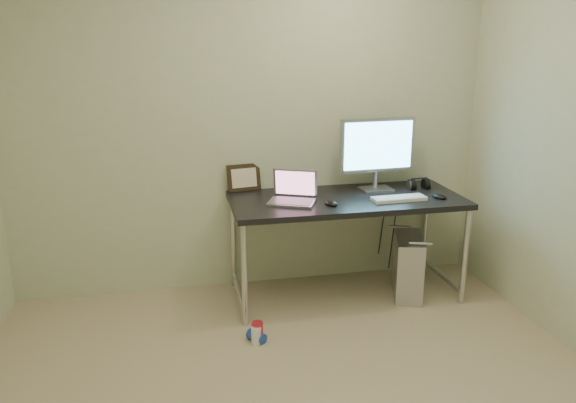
# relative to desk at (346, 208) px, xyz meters

# --- Properties ---
(wall_back) EXTENTS (3.50, 0.02, 2.50)m
(wall_back) POSITION_rel_desk_xyz_m (-0.62, 0.36, 0.58)
(wall_back) COLOR beige
(wall_back) RESTS_ON ground
(desk) EXTENTS (1.65, 0.72, 0.75)m
(desk) POSITION_rel_desk_xyz_m (0.00, 0.00, 0.00)
(desk) COLOR black
(desk) RESTS_ON ground
(tower_computer) EXTENTS (0.32, 0.47, 0.48)m
(tower_computer) POSITION_rel_desk_xyz_m (0.46, -0.10, -0.45)
(tower_computer) COLOR #B7B8BC
(tower_computer) RESTS_ON ground
(cable_a) EXTENTS (0.01, 0.16, 0.69)m
(cable_a) POSITION_rel_desk_xyz_m (0.41, 0.31, -0.27)
(cable_a) COLOR black
(cable_a) RESTS_ON ground
(cable_b) EXTENTS (0.02, 0.11, 0.71)m
(cable_b) POSITION_rel_desk_xyz_m (0.50, 0.29, -0.29)
(cable_b) COLOR black
(cable_b) RESTS_ON ground
(can_red) EXTENTS (0.08, 0.08, 0.13)m
(can_red) POSITION_rel_desk_xyz_m (-0.74, -0.54, -0.61)
(can_red) COLOR red
(can_red) RESTS_ON ground
(can_white) EXTENTS (0.07, 0.07, 0.11)m
(can_white) POSITION_rel_desk_xyz_m (-0.75, -0.57, -0.62)
(can_white) COLOR white
(can_white) RESTS_ON ground
(can_blue) EXTENTS (0.13, 0.14, 0.07)m
(can_blue) POSITION_rel_desk_xyz_m (-0.74, -0.54, -0.64)
(can_blue) COLOR #2345AF
(can_blue) RESTS_ON ground
(laptop) EXTENTS (0.39, 0.36, 0.21)m
(laptop) POSITION_rel_desk_xyz_m (-0.40, -0.03, 0.13)
(laptop) COLOR #A09FA5
(laptop) RESTS_ON desk
(monitor) EXTENTS (0.57, 0.18, 0.54)m
(monitor) POSITION_rel_desk_xyz_m (0.27, 0.15, 0.39)
(monitor) COLOR #A09FA5
(monitor) RESTS_ON desk
(keyboard) EXTENTS (0.39, 0.14, 0.02)m
(keyboard) POSITION_rel_desk_xyz_m (0.34, -0.14, 0.09)
(keyboard) COLOR silver
(keyboard) RESTS_ON desk
(mouse_right) EXTENTS (0.11, 0.14, 0.04)m
(mouse_right) POSITION_rel_desk_xyz_m (0.64, -0.15, 0.10)
(mouse_right) COLOR black
(mouse_right) RESTS_ON desk
(mouse_left) EXTENTS (0.10, 0.14, 0.04)m
(mouse_left) POSITION_rel_desk_xyz_m (-0.16, -0.16, 0.10)
(mouse_left) COLOR black
(mouse_left) RESTS_ON desk
(headphones) EXTENTS (0.15, 0.10, 0.11)m
(headphones) POSITION_rel_desk_xyz_m (0.60, 0.12, 0.10)
(headphones) COLOR black
(headphones) RESTS_ON desk
(picture_frame) EXTENTS (0.26, 0.11, 0.20)m
(picture_frame) POSITION_rel_desk_xyz_m (-0.69, 0.34, 0.18)
(picture_frame) COLOR black
(picture_frame) RESTS_ON desk
(webcam) EXTENTS (0.04, 0.04, 0.13)m
(webcam) POSITION_rel_desk_xyz_m (-0.36, 0.25, 0.17)
(webcam) COLOR silver
(webcam) RESTS_ON desk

